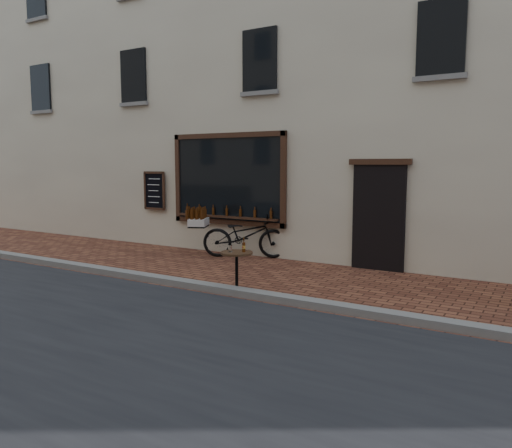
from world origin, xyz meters
The scene contains 5 objects.
ground centered at (0.00, 0.00, 0.00)m, with size 90.00×90.00×0.00m, color #52271A.
kerb centered at (0.00, 0.20, 0.06)m, with size 90.00×0.25×0.12m, color slate.
shop_building centered at (0.00, 6.50, 5.00)m, with size 28.00×6.20×10.00m.
cargo_bicycle centered at (-1.28, 3.18, 0.55)m, with size 2.40×1.57×1.14m.
bistro_table centered at (0.41, 0.35, 0.51)m, with size 0.55×0.55×0.95m.
Camera 1 is at (5.09, -6.69, 2.20)m, focal length 35.00 mm.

